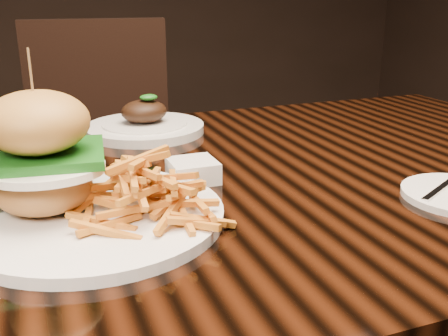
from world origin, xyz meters
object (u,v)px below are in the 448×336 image
object	(u,v)px
chair_far	(105,152)
dining_table	(208,219)
burger_plate	(85,179)
far_dish	(145,125)

from	to	relation	value
chair_far	dining_table	bearing A→B (deg)	-83.17
dining_table	chair_far	bearing A→B (deg)	92.86
burger_plate	far_dish	bearing A→B (deg)	87.21
chair_far	far_dish	bearing A→B (deg)	-85.08
burger_plate	chair_far	bearing A→B (deg)	100.26
dining_table	chair_far	world-z (taller)	chair_far
dining_table	burger_plate	distance (m)	0.27
burger_plate	dining_table	bearing A→B (deg)	48.27
dining_table	burger_plate	bearing A→B (deg)	-150.97
dining_table	burger_plate	world-z (taller)	burger_plate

